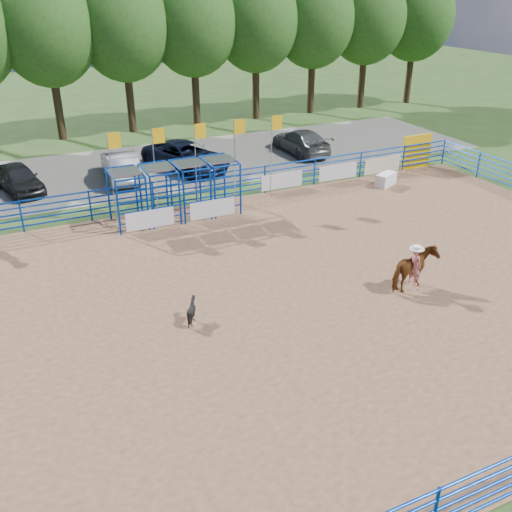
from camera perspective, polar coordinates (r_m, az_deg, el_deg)
name	(u,v)px	position (r m, az deg, el deg)	size (l,w,h in m)	color
ground	(310,290)	(21.01, 5.47, -3.38)	(120.00, 120.00, 0.00)	#324F1F
arena_dirt	(310,290)	(21.01, 5.47, -3.36)	(30.00, 20.00, 0.02)	brown
gravel_strip	(170,164)	(35.50, -8.58, 9.05)	(40.00, 10.00, 0.01)	gray
announcer_table	(386,180)	(32.05, 12.87, 7.46)	(1.30, 0.61, 0.69)	white
horse_and_rider	(414,267)	(21.30, 15.57, -1.09)	(2.04, 1.31, 2.44)	brown
calf	(192,311)	(18.96, -6.44, -5.45)	(0.67, 0.76, 0.83)	black
car_a	(19,178)	(32.78, -22.64, 7.19)	(1.71, 4.26, 1.45)	black
car_b	(121,165)	(33.07, -13.39, 8.80)	(1.69, 4.86, 1.60)	gray
car_c	(186,156)	(34.14, -7.01, 9.86)	(2.65, 5.75, 1.60)	black
car_d	(301,141)	(37.47, 4.50, 11.37)	(2.08, 5.11, 1.48)	#515153
perimeter_fence	(311,272)	(20.65, 5.56, -1.57)	(30.10, 20.10, 1.50)	#0736A6
chute_assembly	(182,191)	(27.17, -7.41, 6.51)	(19.32, 2.41, 4.20)	#0736A6
treeline	(123,21)	(42.77, -13.19, 21.89)	(56.40, 6.40, 11.24)	#3F2B19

